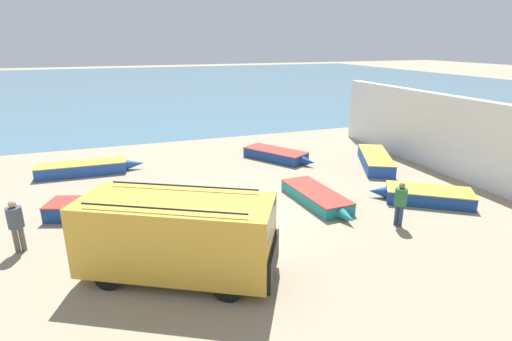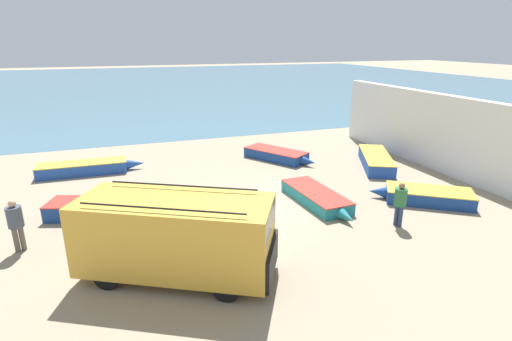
{
  "view_description": "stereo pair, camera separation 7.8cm",
  "coord_description": "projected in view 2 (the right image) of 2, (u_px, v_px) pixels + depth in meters",
  "views": [
    {
      "loc": [
        -4.5,
        -14.03,
        6.37
      ],
      "look_at": [
        1.12,
        1.44,
        1.0
      ],
      "focal_mm": 28.0,
      "sensor_mm": 36.0,
      "label": 1
    },
    {
      "loc": [
        -4.43,
        -14.06,
        6.37
      ],
      "look_at": [
        1.12,
        1.44,
        1.0
      ],
      "focal_mm": 28.0,
      "sensor_mm": 36.0,
      "label": 2
    }
  ],
  "objects": [
    {
      "name": "ground_plane",
      "position": [
        242.0,
        208.0,
        15.98
      ],
      "size": [
        200.0,
        200.0,
        0.0
      ],
      "primitive_type": "plane",
      "color": "gray"
    },
    {
      "name": "sea_water",
      "position": [
        141.0,
        83.0,
        62.52
      ],
      "size": [
        120.0,
        80.0,
        0.01
      ],
      "primitive_type": "cube",
      "color": "#477084",
      "rests_on": "ground_plane"
    },
    {
      "name": "harbor_wall",
      "position": [
        447.0,
        135.0,
        19.82
      ],
      "size": [
        0.5,
        16.56,
        3.85
      ],
      "primitive_type": "cube",
      "color": "silver",
      "rests_on": "ground_plane"
    },
    {
      "name": "parked_van",
      "position": [
        177.0,
        235.0,
        11.01
      ],
      "size": [
        5.71,
        4.42,
        2.43
      ],
      "rotation": [
        0.0,
        0.0,
        5.78
      ],
      "color": "gold",
      "rests_on": "ground_plane"
    },
    {
      "name": "fishing_rowboat_0",
      "position": [
        98.0,
        209.0,
        15.11
      ],
      "size": [
        4.17,
        2.36,
        0.61
      ],
      "rotation": [
        0.0,
        0.0,
        5.95
      ],
      "color": "navy",
      "rests_on": "ground_plane"
    },
    {
      "name": "fishing_rowboat_1",
      "position": [
        87.0,
        168.0,
        20.02
      ],
      "size": [
        5.13,
        1.34,
        0.59
      ],
      "rotation": [
        0.0,
        0.0,
        6.26
      ],
      "color": "#234CA3",
      "rests_on": "ground_plane"
    },
    {
      "name": "fishing_rowboat_2",
      "position": [
        426.0,
        196.0,
        16.44
      ],
      "size": [
        3.89,
        3.15,
        0.56
      ],
      "rotation": [
        0.0,
        0.0,
        2.53
      ],
      "color": "navy",
      "rests_on": "ground_plane"
    },
    {
      "name": "fishing_rowboat_3",
      "position": [
        278.0,
        155.0,
        22.31
      ],
      "size": [
        3.09,
        4.16,
        0.56
      ],
      "rotation": [
        0.0,
        0.0,
        5.27
      ],
      "color": "navy",
      "rests_on": "ground_plane"
    },
    {
      "name": "fishing_rowboat_4",
      "position": [
        375.0,
        159.0,
        21.32
      ],
      "size": [
        3.21,
        5.04,
        0.65
      ],
      "rotation": [
        0.0,
        0.0,
        1.1
      ],
      "color": "#234CA3",
      "rests_on": "ground_plane"
    },
    {
      "name": "fishing_rowboat_5",
      "position": [
        317.0,
        197.0,
        16.34
      ],
      "size": [
        1.58,
        4.43,
        0.5
      ],
      "rotation": [
        0.0,
        0.0,
        4.78
      ],
      "color": "#1E757F",
      "rests_on": "ground_plane"
    },
    {
      "name": "fisherman_0",
      "position": [
        400.0,
        200.0,
        14.12
      ],
      "size": [
        0.43,
        0.43,
        1.65
      ],
      "rotation": [
        0.0,
        0.0,
        0.32
      ],
      "color": "navy",
      "rests_on": "ground_plane"
    },
    {
      "name": "fisherman_1",
      "position": [
        15.0,
        221.0,
        12.39
      ],
      "size": [
        0.46,
        0.46,
        1.73
      ],
      "rotation": [
        0.0,
        0.0,
        5.04
      ],
      "color": "#5B564C",
      "rests_on": "ground_plane"
    }
  ]
}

